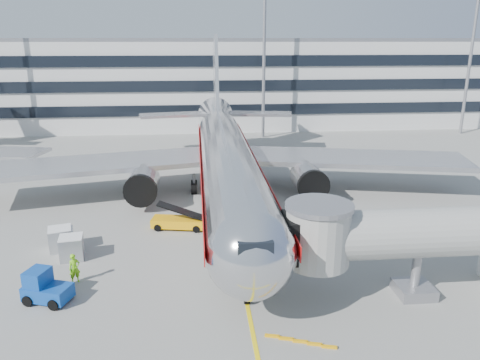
{
  "coord_description": "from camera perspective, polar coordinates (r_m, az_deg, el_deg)",
  "views": [
    {
      "loc": [
        -2.72,
        -32.87,
        15.31
      ],
      "look_at": [
        0.76,
        4.63,
        4.0
      ],
      "focal_mm": 35.0,
      "sensor_mm": 36.0,
      "label": 1
    }
  ],
  "objects": [
    {
      "name": "ground",
      "position": [
        36.36,
        -0.52,
        -8.18
      ],
      "size": [
        180.0,
        180.0,
        0.0
      ],
      "primitive_type": "plane",
      "color": "gray",
      "rests_on": "ground"
    },
    {
      "name": "ramp_worker",
      "position": [
        32.88,
        -19.53,
        -10.13
      ],
      "size": [
        0.87,
        0.77,
        1.99
      ],
      "primitive_type": "imported",
      "rotation": [
        0.0,
        0.0,
        0.51
      ],
      "color": "#79D616",
      "rests_on": "ground"
    },
    {
      "name": "light_mast_centre",
      "position": [
        75.64,
        2.97,
        16.36
      ],
      "size": [
        2.4,
        1.2,
        25.45
      ],
      "color": "gray",
      "rests_on": "ground"
    },
    {
      "name": "cargo_container_front",
      "position": [
        36.33,
        -19.84,
        -7.77
      ],
      "size": [
        1.85,
        1.85,
        1.72
      ],
      "color": "#A7AAAE",
      "rests_on": "ground"
    },
    {
      "name": "belt_loader",
      "position": [
        39.88,
        -7.47,
        -5.01
      ],
      "size": [
        4.84,
        2.41,
        2.26
      ],
      "color": "#F3A70A",
      "rests_on": "ground"
    },
    {
      "name": "terminal",
      "position": [
        91.17,
        -3.65,
        11.95
      ],
      "size": [
        150.0,
        24.25,
        15.6
      ],
      "color": "silver",
      "rests_on": "ground"
    },
    {
      "name": "light_mast_east",
      "position": [
        87.21,
        26.49,
        14.76
      ],
      "size": [
        2.4,
        1.2,
        25.45
      ],
      "color": "gray",
      "rests_on": "ground"
    },
    {
      "name": "cargo_container_left",
      "position": [
        38.16,
        -20.74,
        -6.78
      ],
      "size": [
        1.83,
        1.83,
        1.6
      ],
      "color": "#A7AAAE",
      "rests_on": "ground"
    },
    {
      "name": "jet_bridge",
      "position": [
        31.17,
        23.87,
        -6.32
      ],
      "size": [
        17.8,
        4.5,
        7.0
      ],
      "color": "silver",
      "rests_on": "ground"
    },
    {
      "name": "main_jet",
      "position": [
        46.03,
        -1.76,
        2.78
      ],
      "size": [
        50.95,
        48.7,
        16.06
      ],
      "color": "silver",
      "rests_on": "ground"
    },
    {
      "name": "cargo_container_right",
      "position": [
        38.1,
        -21.04,
        -6.72
      ],
      "size": [
        2.02,
        2.02,
        1.76
      ],
      "color": "#A7AAAE",
      "rests_on": "ground"
    },
    {
      "name": "lead_in_line",
      "position": [
        45.6,
        -1.58,
        -2.9
      ],
      "size": [
        0.25,
        70.0,
        0.01
      ],
      "primitive_type": "cube",
      "color": "yellow",
      "rests_on": "ground"
    },
    {
      "name": "baggage_tug",
      "position": [
        31.39,
        -22.71,
        -12.04
      ],
      "size": [
        3.1,
        2.47,
        2.05
      ],
      "color": "#0E409A",
      "rests_on": "ground"
    }
  ]
}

